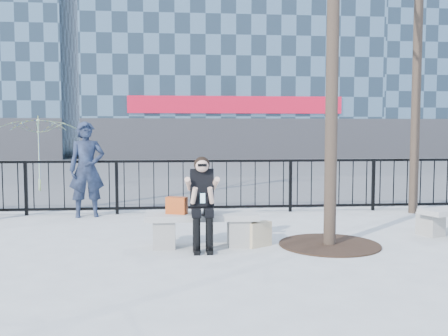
{
  "coord_description": "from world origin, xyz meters",
  "views": [
    {
      "loc": [
        -0.32,
        -7.26,
        1.72
      ],
      "look_at": [
        0.4,
        0.8,
        1.1
      ],
      "focal_mm": 40.0,
      "sensor_mm": 36.0,
      "label": 1
    }
  ],
  "objects": [
    {
      "name": "ground",
      "position": [
        0.0,
        0.0,
        0.0
      ],
      "size": [
        120.0,
        120.0,
        0.0
      ],
      "primitive_type": "plane",
      "color": "#9E9F99",
      "rests_on": "ground"
    },
    {
      "name": "street_surface",
      "position": [
        0.0,
        15.0,
        0.0
      ],
      "size": [
        60.0,
        23.0,
        0.01
      ],
      "primitive_type": "cube",
      "color": "#474747",
      "rests_on": "ground"
    },
    {
      "name": "railing",
      "position": [
        0.0,
        3.0,
        0.55
      ],
      "size": [
        14.0,
        0.06,
        1.1
      ],
      "color": "black",
      "rests_on": "ground"
    },
    {
      "name": "tree_grate",
      "position": [
        1.9,
        -0.1,
        0.01
      ],
      "size": [
        1.5,
        1.5,
        0.02
      ],
      "primitive_type": "cylinder",
      "color": "black",
      "rests_on": "ground"
    },
    {
      "name": "bench_main",
      "position": [
        0.0,
        0.0,
        0.3
      ],
      "size": [
        1.65,
        0.46,
        0.49
      ],
      "color": "slate",
      "rests_on": "ground"
    },
    {
      "name": "seated_woman",
      "position": [
        0.0,
        -0.16,
        0.67
      ],
      "size": [
        0.5,
        0.64,
        1.34
      ],
      "color": "black",
      "rests_on": "ground"
    },
    {
      "name": "handbag",
      "position": [
        -0.37,
        0.02,
        0.61
      ],
      "size": [
        0.33,
        0.24,
        0.25
      ],
      "primitive_type": "cube",
      "rotation": [
        0.0,
        0.0,
        -0.38
      ],
      "color": "#B94516",
      "rests_on": "bench_main"
    },
    {
      "name": "shopping_bag",
      "position": [
        0.84,
        -0.08,
        0.18
      ],
      "size": [
        0.4,
        0.33,
        0.36
      ],
      "primitive_type": "cube",
      "rotation": [
        0.0,
        0.0,
        0.57
      ],
      "color": "beige",
      "rests_on": "ground"
    },
    {
      "name": "standing_man",
      "position": [
        -2.15,
        2.74,
        0.94
      ],
      "size": [
        0.78,
        0.6,
        1.89
      ],
      "primitive_type": "imported",
      "rotation": [
        0.0,
        0.0,
        0.24
      ],
      "color": "black",
      "rests_on": "ground"
    },
    {
      "name": "vendor_umbrella",
      "position": [
        -4.25,
        7.0,
        1.06
      ],
      "size": [
        2.79,
        2.82,
        2.12
      ],
      "primitive_type": "imported",
      "rotation": [
        0.0,
        0.0,
        -0.23
      ],
      "color": "#E5F636",
      "rests_on": "ground"
    }
  ]
}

